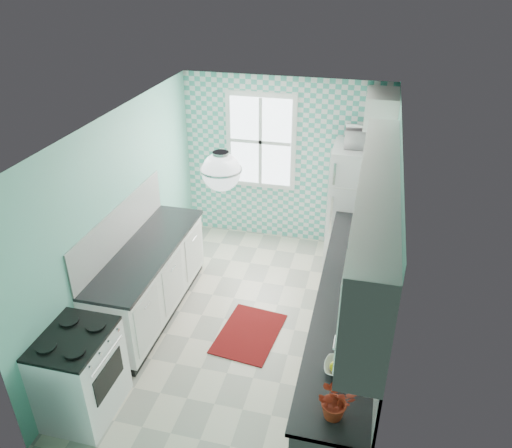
% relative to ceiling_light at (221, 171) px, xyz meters
% --- Properties ---
extents(floor, '(3.00, 4.40, 0.02)m').
position_rel_ceiling_light_xyz_m(floor, '(0.00, 0.80, -2.33)').
color(floor, beige).
rests_on(floor, ground).
extents(ceiling, '(3.00, 4.40, 0.02)m').
position_rel_ceiling_light_xyz_m(ceiling, '(0.00, 0.80, 0.19)').
color(ceiling, white).
rests_on(ceiling, wall_back).
extents(wall_back, '(3.00, 0.02, 2.50)m').
position_rel_ceiling_light_xyz_m(wall_back, '(0.00, 3.01, -1.07)').
color(wall_back, '#72C6B0').
rests_on(wall_back, floor).
extents(wall_front, '(3.00, 0.02, 2.50)m').
position_rel_ceiling_light_xyz_m(wall_front, '(0.00, -1.41, -1.07)').
color(wall_front, '#72C6B0').
rests_on(wall_front, floor).
extents(wall_left, '(0.02, 4.40, 2.50)m').
position_rel_ceiling_light_xyz_m(wall_left, '(-1.51, 0.80, -1.07)').
color(wall_left, '#72C6B0').
rests_on(wall_left, floor).
extents(wall_right, '(0.02, 4.40, 2.50)m').
position_rel_ceiling_light_xyz_m(wall_right, '(1.51, 0.80, -1.07)').
color(wall_right, '#72C6B0').
rests_on(wall_right, floor).
extents(accent_wall, '(3.00, 0.01, 2.50)m').
position_rel_ceiling_light_xyz_m(accent_wall, '(0.00, 2.99, -1.07)').
color(accent_wall, '#4DB9A6').
rests_on(accent_wall, wall_back).
extents(window, '(1.04, 0.05, 1.44)m').
position_rel_ceiling_light_xyz_m(window, '(-0.35, 2.96, -0.77)').
color(window, white).
rests_on(window, wall_back).
extents(backsplash_right, '(0.02, 3.60, 0.51)m').
position_rel_ceiling_light_xyz_m(backsplash_right, '(1.49, 0.40, -1.13)').
color(backsplash_right, white).
rests_on(backsplash_right, wall_right).
extents(backsplash_left, '(0.02, 2.15, 0.51)m').
position_rel_ceiling_light_xyz_m(backsplash_left, '(-1.49, 0.73, -1.13)').
color(backsplash_left, white).
rests_on(backsplash_left, wall_left).
extents(upper_cabinets_right, '(0.33, 3.20, 0.90)m').
position_rel_ceiling_light_xyz_m(upper_cabinets_right, '(1.33, 0.20, -0.42)').
color(upper_cabinets_right, white).
rests_on(upper_cabinets_right, wall_right).
extents(upper_cabinet_fridge, '(0.40, 0.74, 0.40)m').
position_rel_ceiling_light_xyz_m(upper_cabinet_fridge, '(1.30, 2.63, -0.07)').
color(upper_cabinet_fridge, white).
rests_on(upper_cabinet_fridge, wall_right).
extents(ceiling_light, '(0.34, 0.34, 0.35)m').
position_rel_ceiling_light_xyz_m(ceiling_light, '(0.00, 0.00, 0.00)').
color(ceiling_light, silver).
rests_on(ceiling_light, ceiling).
extents(base_cabinets_right, '(0.60, 3.60, 0.90)m').
position_rel_ceiling_light_xyz_m(base_cabinets_right, '(1.20, 0.40, -1.87)').
color(base_cabinets_right, white).
rests_on(base_cabinets_right, floor).
extents(countertop_right, '(0.63, 3.60, 0.04)m').
position_rel_ceiling_light_xyz_m(countertop_right, '(1.19, 0.40, -1.40)').
color(countertop_right, black).
rests_on(countertop_right, base_cabinets_right).
extents(base_cabinets_left, '(0.60, 2.15, 0.90)m').
position_rel_ceiling_light_xyz_m(base_cabinets_left, '(-1.20, 0.73, -1.87)').
color(base_cabinets_left, white).
rests_on(base_cabinets_left, floor).
extents(countertop_left, '(0.63, 2.15, 0.04)m').
position_rel_ceiling_light_xyz_m(countertop_left, '(-1.19, 0.73, -1.40)').
color(countertop_left, black).
rests_on(countertop_left, base_cabinets_left).
extents(fridge, '(0.75, 0.74, 1.72)m').
position_rel_ceiling_light_xyz_m(fridge, '(1.11, 2.60, -1.46)').
color(fridge, silver).
rests_on(fridge, floor).
extents(stove, '(0.61, 0.76, 0.91)m').
position_rel_ceiling_light_xyz_m(stove, '(-1.20, -0.84, -1.85)').
color(stove, white).
rests_on(stove, floor).
extents(sink, '(0.46, 0.38, 0.53)m').
position_rel_ceiling_light_xyz_m(sink, '(1.20, 1.51, -1.39)').
color(sink, silver).
rests_on(sink, countertop_right).
extents(rug, '(0.76, 1.01, 0.02)m').
position_rel_ceiling_light_xyz_m(rug, '(0.07, 0.60, -2.32)').
color(rug, maroon).
rests_on(rug, floor).
extents(dish_towel, '(0.03, 0.27, 0.40)m').
position_rel_ceiling_light_xyz_m(dish_towel, '(0.89, 1.28, -1.84)').
color(dish_towel, teal).
rests_on(dish_towel, base_cabinets_right).
extents(fruit_bowl, '(0.28, 0.28, 0.07)m').
position_rel_ceiling_light_xyz_m(fruit_bowl, '(1.20, -0.70, -1.35)').
color(fruit_bowl, silver).
rests_on(fruit_bowl, countertop_right).
extents(potted_plant, '(0.35, 0.33, 0.32)m').
position_rel_ceiling_light_xyz_m(potted_plant, '(1.20, -1.15, -1.22)').
color(potted_plant, maroon).
rests_on(potted_plant, countertop_right).
extents(soap_bottle, '(0.08, 0.08, 0.18)m').
position_rel_ceiling_light_xyz_m(soap_bottle, '(1.25, 1.59, -1.29)').
color(soap_bottle, '#88AABC').
rests_on(soap_bottle, countertop_right).
extents(microwave, '(0.48, 0.33, 0.26)m').
position_rel_ceiling_light_xyz_m(microwave, '(1.11, 2.60, -0.47)').
color(microwave, white).
rests_on(microwave, fridge).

